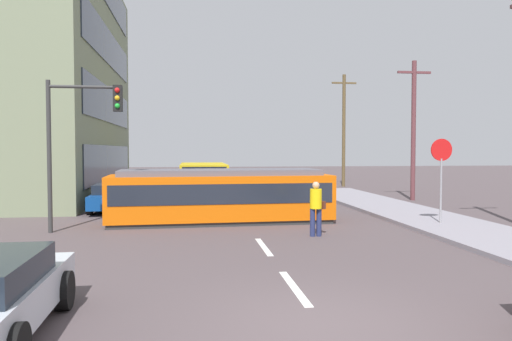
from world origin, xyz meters
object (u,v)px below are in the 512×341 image
(parked_sedan_mid, at_px, (118,196))
(utility_pole_mid, at_px, (413,127))
(city_bus, at_px, (203,178))
(traffic_light_mast, at_px, (79,127))
(streetcar_tram, at_px, (220,195))
(utility_pole_far, at_px, (344,128))
(pedestrian_crossing, at_px, (316,205))
(stop_sign, at_px, (441,163))

(parked_sedan_mid, distance_m, utility_pole_mid, 15.25)
(parked_sedan_mid, bearing_deg, utility_pole_mid, 9.65)
(city_bus, bearing_deg, parked_sedan_mid, -123.29)
(parked_sedan_mid, relative_size, traffic_light_mast, 0.92)
(streetcar_tram, height_order, city_bus, streetcar_tram)
(utility_pole_far, bearing_deg, parked_sedan_mid, -138.70)
(parked_sedan_mid, height_order, utility_pole_far, utility_pole_far)
(utility_pole_mid, bearing_deg, streetcar_tram, -148.32)
(traffic_light_mast, bearing_deg, streetcar_tram, 19.93)
(streetcar_tram, xyz_separation_m, pedestrian_crossing, (2.72, -3.39, -0.05))
(city_bus, bearing_deg, streetcar_tram, -87.77)
(streetcar_tram, xyz_separation_m, city_bus, (-0.38, 9.82, 0.08))
(parked_sedan_mid, xyz_separation_m, traffic_light_mast, (-0.36, -5.63, 2.74))
(streetcar_tram, height_order, pedestrian_crossing, streetcar_tram)
(pedestrian_crossing, distance_m, utility_pole_mid, 12.86)
(streetcar_tram, bearing_deg, parked_sedan_mid, 136.87)
(stop_sign, relative_size, utility_pole_mid, 0.40)
(parked_sedan_mid, relative_size, utility_pole_far, 0.55)
(pedestrian_crossing, relative_size, stop_sign, 0.58)
(city_bus, bearing_deg, stop_sign, -56.80)
(parked_sedan_mid, distance_m, utility_pole_far, 19.09)
(city_bus, relative_size, traffic_light_mast, 1.18)
(stop_sign, xyz_separation_m, utility_pole_far, (2.42, 18.46, 2.01))
(utility_pole_far, bearing_deg, stop_sign, -97.48)
(parked_sedan_mid, relative_size, utility_pole_mid, 0.61)
(city_bus, distance_m, utility_pole_mid, 11.69)
(stop_sign, relative_size, utility_pole_far, 0.36)
(utility_pole_mid, bearing_deg, city_bus, 162.80)
(streetcar_tram, distance_m, pedestrian_crossing, 4.35)
(traffic_light_mast, bearing_deg, utility_pole_mid, 28.34)
(streetcar_tram, xyz_separation_m, traffic_light_mast, (-4.59, -1.67, 2.38))
(streetcar_tram, height_order, utility_pole_far, utility_pole_far)
(streetcar_tram, bearing_deg, traffic_light_mast, -160.07)
(pedestrian_crossing, distance_m, utility_pole_far, 21.24)
(streetcar_tram, relative_size, utility_pole_mid, 1.12)
(streetcar_tram, distance_m, utility_pole_mid, 12.62)
(parked_sedan_mid, bearing_deg, utility_pole_far, 41.30)
(streetcar_tram, relative_size, parked_sedan_mid, 1.82)
(city_bus, height_order, parked_sedan_mid, city_bus)
(stop_sign, xyz_separation_m, utility_pole_mid, (3.04, 8.58, 1.62))
(utility_pole_mid, bearing_deg, utility_pole_far, 93.56)
(pedestrian_crossing, height_order, parked_sedan_mid, pedestrian_crossing)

